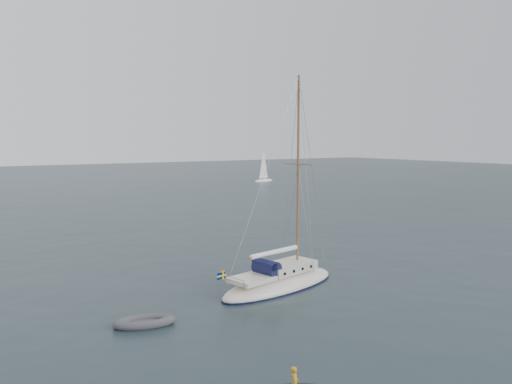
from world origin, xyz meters
TOP-DOWN VIEW (x-y plane):
  - ground at (0.00, 0.00)m, footprint 300.00×300.00m
  - sailboat at (1.97, -0.27)m, footprint 8.70×2.61m
  - dinghy at (-6.46, -1.68)m, footprint 2.78×1.25m
  - distant_yacht_b at (40.79, 59.95)m, footprint 5.47×2.92m

SIDE VIEW (x-z plane):
  - ground at x=0.00m, z-range 0.00..0.00m
  - dinghy at x=-6.46m, z-range -0.02..0.37m
  - sailboat at x=1.97m, z-range -5.26..7.13m
  - distant_yacht_b at x=40.79m, z-range -0.53..6.72m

